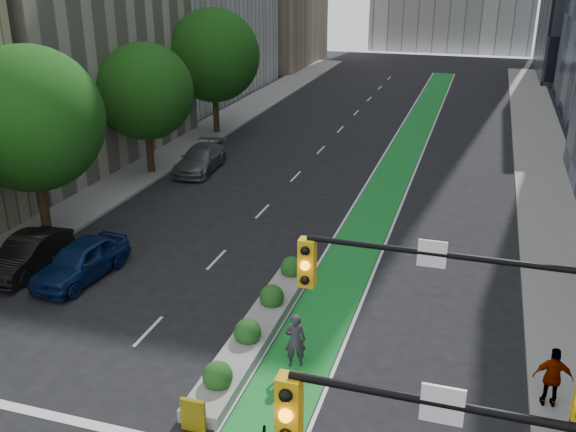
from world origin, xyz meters
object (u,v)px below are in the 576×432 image
Objects in this scene: median_planter at (258,324)px; cyclist at (295,340)px; parked_car_left_mid at (28,254)px; parked_car_left_far at (200,159)px; pedestrian_far at (553,377)px; parked_car_left_near at (81,260)px.

median_planter is 2.34m from cyclist.
cyclist is 12.86m from parked_car_left_mid.
median_planter is at bearing -12.15° from parked_car_left_mid.
pedestrian_far is (18.88, -17.70, 0.34)m from parked_car_left_far.
pedestrian_far is (7.55, 0.10, 0.15)m from cyclist.
parked_car_left_far is (-1.38, 14.57, -0.05)m from parked_car_left_near.
pedestrian_far reaches higher than parked_car_left_mid.
parked_car_left_near is (-8.20, 1.79, 0.42)m from median_planter.
parked_car_left_near is 2.50m from parked_car_left_mid.
pedestrian_far is at bearing 160.14° from cyclist.
parked_car_left_near is 17.78m from pedestrian_far.
cyclist reaches higher than parked_car_left_near.
pedestrian_far is (9.30, -1.35, 0.71)m from median_planter.
median_planter is 2.20× the size of parked_car_left_near.
parked_car_left_far is (-11.34, 17.80, -0.18)m from cyclist.
median_planter is 10.85m from parked_car_left_mid.
cyclist is at bearing -62.54° from parked_car_left_far.
cyclist reaches higher than parked_car_left_far.
pedestrian_far reaches higher than median_planter.
median_planter is 2.29× the size of parked_car_left_mid.
median_planter is 8.40m from parked_car_left_near.
pedestrian_far is at bearing -8.27° from median_planter.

